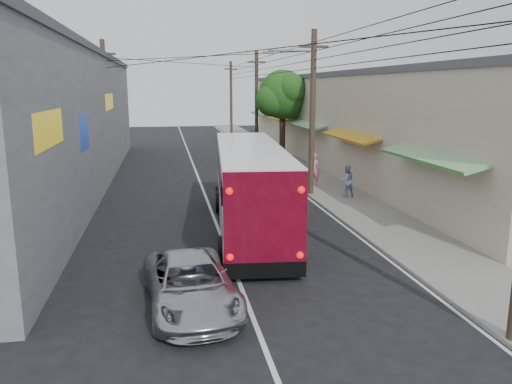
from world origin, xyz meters
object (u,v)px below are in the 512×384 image
(parked_suv, at_px, (264,164))
(pedestrian_near, at_px, (314,169))
(parked_car_far, at_px, (251,149))
(pedestrian_far, at_px, (347,181))
(jeepney, at_px, (191,284))
(parked_car_mid, at_px, (256,151))
(coach_bus, at_px, (250,186))

(parked_suv, distance_m, pedestrian_near, 3.63)
(parked_car_far, xyz_separation_m, pedestrian_far, (2.06, -15.08, 0.25))
(parked_suv, distance_m, pedestrian_far, 6.72)
(jeepney, bearing_deg, parked_car_mid, 70.52)
(coach_bus, bearing_deg, pedestrian_far, 42.97)
(coach_bus, relative_size, parked_car_mid, 2.41)
(coach_bus, distance_m, jeepney, 7.28)
(parked_suv, xyz_separation_m, parked_car_mid, (0.80, 7.04, -0.12))
(parked_car_far, bearing_deg, coach_bus, -107.93)
(pedestrian_near, distance_m, pedestrian_far, 3.24)
(jeepney, xyz_separation_m, parked_car_far, (6.00, 26.00, 0.05))
(coach_bus, xyz_separation_m, parked_car_mid, (3.39, 17.33, -0.86))
(parked_car_far, bearing_deg, jeepney, -110.95)
(parked_suv, xyz_separation_m, pedestrian_near, (2.16, -2.91, 0.08))
(coach_bus, height_order, pedestrian_near, coach_bus)
(parked_car_far, height_order, pedestrian_far, pedestrian_far)
(jeepney, height_order, pedestrian_far, pedestrian_far)
(parked_suv, bearing_deg, pedestrian_far, -65.40)
(parked_suv, bearing_deg, parked_car_mid, 82.91)
(parked_car_far, xyz_separation_m, pedestrian_near, (1.36, -11.91, 0.33))
(coach_bus, bearing_deg, jeepney, -105.89)
(coach_bus, relative_size, pedestrian_near, 6.42)
(jeepney, xyz_separation_m, parked_car_mid, (6.00, 24.04, 0.18))
(jeepney, xyz_separation_m, parked_suv, (5.20, 17.00, 0.30))
(parked_suv, relative_size, parked_car_mid, 1.35)
(parked_suv, distance_m, parked_car_mid, 7.09)
(parked_car_far, relative_size, pedestrian_near, 2.29)
(pedestrian_far, bearing_deg, parked_suv, -73.79)
(jeepney, relative_size, parked_car_mid, 0.95)
(parked_car_far, bearing_deg, pedestrian_far, -90.17)
(parked_car_mid, xyz_separation_m, parked_car_far, (0.00, 1.96, -0.13))
(parked_car_mid, bearing_deg, coach_bus, -94.01)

